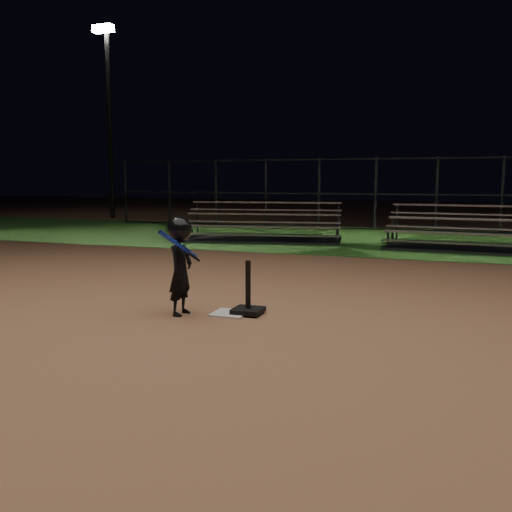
{
  "coord_description": "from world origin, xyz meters",
  "views": [
    {
      "loc": [
        2.83,
        -6.74,
        1.78
      ],
      "look_at": [
        0.0,
        1.0,
        0.65
      ],
      "focal_mm": 39.65,
      "sensor_mm": 36.0,
      "label": 1
    }
  ],
  "objects": [
    {
      "name": "grass_strip",
      "position": [
        0.0,
        10.0,
        0.01
      ],
      "size": [
        60.0,
        8.0,
        0.01
      ],
      "primitive_type": "cube",
      "color": "#26571C",
      "rests_on": "ground"
    },
    {
      "name": "light_pole_left",
      "position": [
        -12.0,
        14.94,
        4.95
      ],
      "size": [
        0.9,
        0.53,
        8.3
      ],
      "color": "#2D2D30",
      "rests_on": "ground"
    },
    {
      "name": "child_batter",
      "position": [
        -0.6,
        -0.24,
        0.68
      ],
      "size": [
        0.43,
        0.62,
        1.29
      ],
      "rotation": [
        0.0,
        0.0,
        1.53
      ],
      "color": "black",
      "rests_on": "ground"
    },
    {
      "name": "home_plate",
      "position": [
        0.0,
        0.0,
        0.01
      ],
      "size": [
        0.45,
        0.45,
        0.02
      ],
      "primitive_type": "cube",
      "color": "beige",
      "rests_on": "ground"
    },
    {
      "name": "bleacher_left",
      "position": [
        -2.59,
        8.67,
        0.23
      ],
      "size": [
        4.79,
        2.93,
        1.1
      ],
      "rotation": [
        0.0,
        0.0,
        0.17
      ],
      "color": "#B4B4B9",
      "rests_on": "ground"
    },
    {
      "name": "batting_tee",
      "position": [
        0.22,
        0.08,
        0.15
      ],
      "size": [
        0.38,
        0.38,
        0.69
      ],
      "color": "black",
      "rests_on": "home_plate"
    },
    {
      "name": "backstop_fence",
      "position": [
        0.0,
        13.0,
        1.25
      ],
      "size": [
        20.08,
        0.08,
        2.5
      ],
      "color": "#38383D",
      "rests_on": "ground"
    },
    {
      "name": "ground",
      "position": [
        0.0,
        0.0,
        0.0
      ],
      "size": [
        80.0,
        80.0,
        0.0
      ],
      "primitive_type": "plane",
      "color": "#936143",
      "rests_on": "ground"
    },
    {
      "name": "bleacher_right",
      "position": [
        3.26,
        8.4,
        0.23
      ],
      "size": [
        4.64,
        2.49,
        1.1
      ],
      "rotation": [
        0.0,
        0.0,
        -0.07
      ],
      "color": "#B8B7BC",
      "rests_on": "ground"
    }
  ]
}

